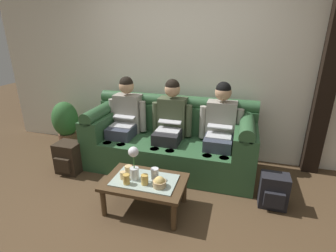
{
  "coord_description": "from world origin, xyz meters",
  "views": [
    {
      "loc": [
        0.88,
        -1.99,
        1.84
      ],
      "look_at": [
        0.06,
        0.84,
        0.72
      ],
      "focal_mm": 27.57,
      "sensor_mm": 36.0,
      "label": 1
    }
  ],
  "objects_px": {
    "cup_far_left": "(123,175)",
    "backpack_left": "(69,158)",
    "couch": "(170,141)",
    "cup_near_right": "(128,170)",
    "cup_near_left": "(145,180)",
    "cup_far_right": "(126,179)",
    "person_left": "(125,117)",
    "cup_far_center": "(155,174)",
    "person_middle": "(170,122)",
    "person_right": "(220,127)",
    "snack_bowl": "(159,183)",
    "coffee_table": "(145,184)",
    "potted_plant": "(66,123)",
    "flower_vase": "(134,162)",
    "backpack_right": "(274,191)"
  },
  "relations": [
    {
      "from": "coffee_table",
      "to": "snack_bowl",
      "type": "xyz_separation_m",
      "value": [
        0.19,
        -0.07,
        0.1
      ]
    },
    {
      "from": "cup_near_right",
      "to": "cup_far_center",
      "type": "distance_m",
      "value": 0.3
    },
    {
      "from": "person_middle",
      "to": "cup_near_left",
      "type": "distance_m",
      "value": 1.1
    },
    {
      "from": "flower_vase",
      "to": "cup_far_center",
      "type": "height_order",
      "value": "flower_vase"
    },
    {
      "from": "person_left",
      "to": "cup_near_right",
      "type": "height_order",
      "value": "person_left"
    },
    {
      "from": "snack_bowl",
      "to": "person_left",
      "type": "bearing_deg",
      "value": 128.56
    },
    {
      "from": "cup_near_left",
      "to": "cup_near_right",
      "type": "bearing_deg",
      "value": 152.08
    },
    {
      "from": "cup_near_right",
      "to": "backpack_left",
      "type": "height_order",
      "value": "cup_near_right"
    },
    {
      "from": "snack_bowl",
      "to": "cup_far_left",
      "type": "height_order",
      "value": "snack_bowl"
    },
    {
      "from": "coffee_table",
      "to": "cup_near_right",
      "type": "height_order",
      "value": "cup_near_right"
    },
    {
      "from": "person_middle",
      "to": "cup_far_center",
      "type": "xyz_separation_m",
      "value": [
        0.1,
        -0.95,
        -0.24
      ]
    },
    {
      "from": "couch",
      "to": "snack_bowl",
      "type": "height_order",
      "value": "couch"
    },
    {
      "from": "coffee_table",
      "to": "snack_bowl",
      "type": "height_order",
      "value": "snack_bowl"
    },
    {
      "from": "person_middle",
      "to": "cup_near_left",
      "type": "xyz_separation_m",
      "value": [
        0.03,
        -1.07,
        -0.25
      ]
    },
    {
      "from": "person_left",
      "to": "backpack_left",
      "type": "distance_m",
      "value": 0.93
    },
    {
      "from": "cup_far_left",
      "to": "person_left",
      "type": "bearing_deg",
      "value": 112.81
    },
    {
      "from": "couch",
      "to": "cup_far_center",
      "type": "xyz_separation_m",
      "value": [
        0.1,
        -0.96,
        0.05
      ]
    },
    {
      "from": "couch",
      "to": "backpack_right",
      "type": "bearing_deg",
      "value": -23.48
    },
    {
      "from": "cup_far_center",
      "to": "cup_far_right",
      "type": "bearing_deg",
      "value": -147.29
    },
    {
      "from": "snack_bowl",
      "to": "person_middle",
      "type": "bearing_deg",
      "value": 99.92
    },
    {
      "from": "cup_far_left",
      "to": "snack_bowl",
      "type": "bearing_deg",
      "value": -3.92
    },
    {
      "from": "cup_far_center",
      "to": "cup_far_right",
      "type": "relative_size",
      "value": 1.19
    },
    {
      "from": "cup_far_left",
      "to": "potted_plant",
      "type": "height_order",
      "value": "potted_plant"
    },
    {
      "from": "coffee_table",
      "to": "backpack_right",
      "type": "bearing_deg",
      "value": 17.62
    },
    {
      "from": "cup_near_left",
      "to": "cup_far_right",
      "type": "relative_size",
      "value": 1.0
    },
    {
      "from": "backpack_left",
      "to": "potted_plant",
      "type": "height_order",
      "value": "potted_plant"
    },
    {
      "from": "cup_near_right",
      "to": "cup_far_center",
      "type": "relative_size",
      "value": 0.83
    },
    {
      "from": "couch",
      "to": "backpack_right",
      "type": "distance_m",
      "value": 1.46
    },
    {
      "from": "cup_far_left",
      "to": "cup_far_right",
      "type": "xyz_separation_m",
      "value": [
        0.08,
        -0.07,
        0.01
      ]
    },
    {
      "from": "person_middle",
      "to": "cup_far_right",
      "type": "bearing_deg",
      "value": -97.73
    },
    {
      "from": "backpack_right",
      "to": "cup_far_right",
      "type": "bearing_deg",
      "value": -159.85
    },
    {
      "from": "backpack_right",
      "to": "couch",
      "type": "bearing_deg",
      "value": 156.52
    },
    {
      "from": "cup_near_left",
      "to": "person_right",
      "type": "bearing_deg",
      "value": 59.36
    },
    {
      "from": "coffee_table",
      "to": "backpack_right",
      "type": "height_order",
      "value": "backpack_right"
    },
    {
      "from": "couch",
      "to": "cup_near_right",
      "type": "relative_size",
      "value": 21.59
    },
    {
      "from": "person_right",
      "to": "snack_bowl",
      "type": "xyz_separation_m",
      "value": [
        -0.48,
        -1.07,
        -0.26
      ]
    },
    {
      "from": "person_left",
      "to": "cup_near_right",
      "type": "xyz_separation_m",
      "value": [
        0.46,
        -0.94,
        -0.25
      ]
    },
    {
      "from": "cup_far_left",
      "to": "backpack_left",
      "type": "xyz_separation_m",
      "value": [
        -1.04,
        0.48,
        -0.19
      ]
    },
    {
      "from": "snack_bowl",
      "to": "cup_near_left",
      "type": "xyz_separation_m",
      "value": [
        -0.16,
        -0.0,
        0.01
      ]
    },
    {
      "from": "person_left",
      "to": "cup_far_center",
      "type": "relative_size",
      "value": 9.68
    },
    {
      "from": "couch",
      "to": "backpack_right",
      "type": "relative_size",
      "value": 5.91
    },
    {
      "from": "snack_bowl",
      "to": "backpack_right",
      "type": "xyz_separation_m",
      "value": [
        1.14,
        0.5,
        -0.21
      ]
    },
    {
      "from": "backpack_left",
      "to": "cup_near_left",
      "type": "bearing_deg",
      "value": -21.65
    },
    {
      "from": "snack_bowl",
      "to": "cup_near_right",
      "type": "xyz_separation_m",
      "value": [
        -0.39,
        0.12,
        0.01
      ]
    },
    {
      "from": "potted_plant",
      "to": "cup_far_left",
      "type": "bearing_deg",
      "value": -36.36
    },
    {
      "from": "cup_far_center",
      "to": "backpack_right",
      "type": "xyz_separation_m",
      "value": [
        1.23,
        0.38,
        -0.23
      ]
    },
    {
      "from": "cup_far_center",
      "to": "backpack_right",
      "type": "height_order",
      "value": "cup_far_center"
    },
    {
      "from": "person_left",
      "to": "cup_far_center",
      "type": "distance_m",
      "value": 1.24
    },
    {
      "from": "couch",
      "to": "person_left",
      "type": "bearing_deg",
      "value": -179.66
    },
    {
      "from": "snack_bowl",
      "to": "backpack_left",
      "type": "xyz_separation_m",
      "value": [
        -1.45,
        0.51,
        -0.19
      ]
    }
  ]
}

